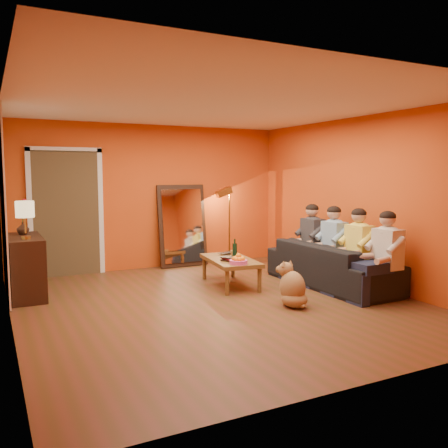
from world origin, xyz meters
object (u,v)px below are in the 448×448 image
sideboard (26,266)px  person_far_right (312,241)px  mirror_frame (182,226)px  vase (23,228)px  coffee_table (230,272)px  tumbler (234,254)px  floor_lamp (229,227)px  wine_bottle (235,249)px  person_mid_right (334,245)px  dog (292,284)px  person_mid_left (359,250)px  table_lamp (25,220)px  person_far_left (387,256)px  sofa (331,264)px  laptop (230,253)px

sideboard → person_far_right: person_far_right is taller
mirror_frame → sideboard: bearing=-158.8°
person_far_right → vase: person_far_right is taller
coffee_table → tumbler: (0.12, 0.12, 0.26)m
floor_lamp → tumbler: size_ratio=13.15×
wine_bottle → person_mid_right: bearing=-21.3°
dog → person_mid_left: bearing=-11.4°
coffee_table → person_mid_right: size_ratio=1.00×
coffee_table → dog: bearing=-75.2°
floor_lamp → wine_bottle: (-0.72, -1.57, -0.14)m
table_lamp → person_far_left: bearing=-26.1°
person_far_left → person_mid_right: size_ratio=1.00×
coffee_table → person_mid_right: (1.51, -0.62, 0.40)m
sofa → person_far_left: 1.05m
vase → person_mid_left: bearing=-26.1°
mirror_frame → vase: bearing=-163.4°
vase → floor_lamp: bearing=8.6°
person_mid_right → laptop: (-1.33, 0.97, -0.18)m
dog → tumbler: dog is taller
mirror_frame → floor_lamp: mirror_frame is taller
coffee_table → person_mid_left: 1.95m
sideboard → dog: size_ratio=1.99×
laptop → dog: bearing=-111.6°
person_far_right → wine_bottle: 1.46m
mirror_frame → wine_bottle: 1.86m
table_lamp → person_mid_right: size_ratio=0.42×
mirror_frame → floor_lamp: 0.89m
mirror_frame → wine_bottle: mirror_frame is taller
floor_lamp → vase: size_ratio=8.10×
floor_lamp → laptop: size_ratio=3.97×
person_far_left → person_mid_right: 1.10m
mirror_frame → dog: 3.24m
mirror_frame → dog: mirror_frame is taller
floor_lamp → laptop: bearing=-109.3°
floor_lamp → person_far_right: (0.73, -1.59, -0.11)m
mirror_frame → table_lamp: mirror_frame is taller
coffee_table → vase: vase is taller
dog → person_far_left: (1.32, -0.32, 0.31)m
coffee_table → floor_lamp: bearing=70.3°
wine_bottle → person_far_right: bearing=-0.8°
person_mid_left → person_mid_right: 0.55m
dog → person_mid_left: person_mid_left is taller
person_mid_right → person_far_right: size_ratio=1.00×
sideboard → tumbler: (2.98, -0.60, 0.05)m
wine_bottle → tumbler: bearing=67.6°
table_lamp → floor_lamp: bearing=16.8°
person_mid_left → laptop: bearing=131.1°
person_mid_left → vase: person_mid_left is taller
coffee_table → person_far_left: size_ratio=1.00×
floor_lamp → dog: size_ratio=2.43×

